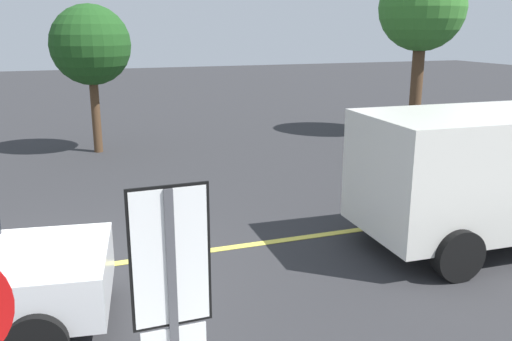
# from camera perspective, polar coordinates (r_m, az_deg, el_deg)

# --- Properties ---
(ground_plane) EXTENTS (80.00, 80.00, 0.00)m
(ground_plane) POSITION_cam_1_polar(r_m,az_deg,el_deg) (8.56, -21.07, -10.11)
(ground_plane) COLOR #2D2D30
(lane_marking_centre) EXTENTS (28.00, 0.16, 0.01)m
(lane_marking_centre) POSITION_cam_1_polar(r_m,az_deg,el_deg) (8.92, -1.31, -7.97)
(lane_marking_centre) COLOR #E0D14C
(speed_limit_sign) EXTENTS (0.54, 0.06, 2.52)m
(speed_limit_sign) POSITION_cam_1_polar(r_m,az_deg,el_deg) (3.73, -8.87, -12.77)
(speed_limit_sign) COLOR #4C4C51
(speed_limit_sign) RESTS_ON ground_plane
(tree_left_verge) EXTENTS (2.71, 2.71, 5.42)m
(tree_left_verge) POSITION_cam_1_polar(r_m,az_deg,el_deg) (18.35, 17.18, 15.99)
(tree_left_verge) COLOR #513823
(tree_left_verge) RESTS_ON ground_plane
(tree_centre_verge) EXTENTS (2.19, 2.19, 4.09)m
(tree_centre_verge) POSITION_cam_1_polar(r_m,az_deg,el_deg) (15.76, -17.10, 12.51)
(tree_centre_verge) COLOR #513823
(tree_centre_verge) RESTS_ON ground_plane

